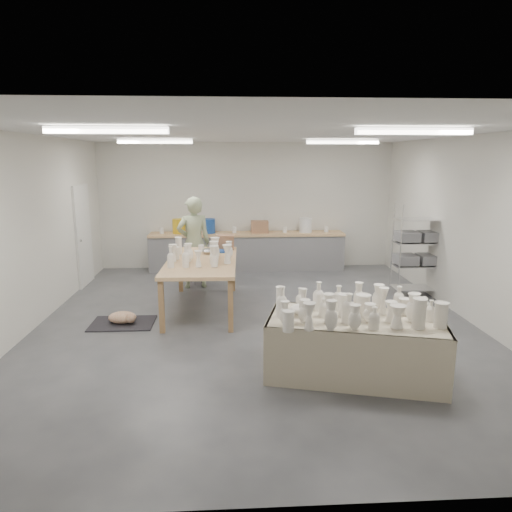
{
  "coord_description": "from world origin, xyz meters",
  "views": [
    {
      "loc": [
        -0.4,
        -7.0,
        2.62
      ],
      "look_at": [
        0.02,
        0.33,
        1.05
      ],
      "focal_mm": 32.0,
      "sensor_mm": 36.0,
      "label": 1
    }
  ],
  "objects": [
    {
      "name": "room",
      "position": [
        -0.11,
        0.08,
        2.06
      ],
      "size": [
        8.0,
        8.02,
        3.0
      ],
      "color": "#424449",
      "rests_on": "ground"
    },
    {
      "name": "back_counter",
      "position": [
        -0.01,
        3.68,
        0.49
      ],
      "size": [
        4.6,
        0.6,
        1.24
      ],
      "color": "tan",
      "rests_on": "ground"
    },
    {
      "name": "wire_shelf",
      "position": [
        3.2,
        1.4,
        0.92
      ],
      "size": [
        0.88,
        0.48,
        1.8
      ],
      "color": "silver",
      "rests_on": "ground"
    },
    {
      "name": "drying_table",
      "position": [
        1.1,
        -1.87,
        0.43
      ],
      "size": [
        2.27,
        1.5,
        1.11
      ],
      "rotation": [
        0.0,
        0.0,
        -0.25
      ],
      "color": "olive",
      "rests_on": "ground"
    },
    {
      "name": "work_table",
      "position": [
        -0.87,
        0.84,
        0.9
      ],
      "size": [
        1.25,
        2.41,
        1.27
      ],
      "rotation": [
        0.0,
        0.0,
        -0.02
      ],
      "color": "tan",
      "rests_on": "ground"
    },
    {
      "name": "rug",
      "position": [
        -2.16,
        0.1,
        0.01
      ],
      "size": [
        1.0,
        0.7,
        0.02
      ],
      "primitive_type": "cube",
      "color": "black",
      "rests_on": "ground"
    },
    {
      "name": "cat",
      "position": [
        -2.14,
        0.08,
        0.12
      ],
      "size": [
        0.51,
        0.41,
        0.19
      ],
      "rotation": [
        0.0,
        0.0,
        -0.25
      ],
      "color": "white",
      "rests_on": "rug"
    },
    {
      "name": "potter",
      "position": [
        -1.14,
        2.22,
        0.94
      ],
      "size": [
        0.77,
        0.59,
        1.88
      ],
      "primitive_type": "imported",
      "rotation": [
        0.0,
        0.0,
        3.37
      ],
      "color": "#9BAA84",
      "rests_on": "ground"
    },
    {
      "name": "red_stool",
      "position": [
        -1.14,
        2.49,
        0.25
      ],
      "size": [
        0.41,
        0.41,
        0.29
      ],
      "rotation": [
        0.0,
        0.0,
        0.42
      ],
      "color": "red",
      "rests_on": "ground"
    }
  ]
}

